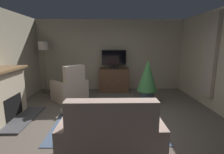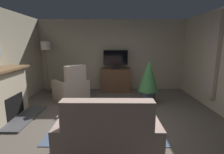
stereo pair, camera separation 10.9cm
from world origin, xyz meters
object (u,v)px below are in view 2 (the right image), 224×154
object	(u,v)px
tv_remote	(103,104)
floor_lamp	(46,50)
tv_cabinet	(115,80)
sofa_floral	(108,139)
television	(116,59)
armchair_by_fireplace	(72,89)
coffee_table	(114,105)
potted_plant_tall_palm_by_window	(148,79)
fireplace	(6,95)
cat	(65,109)

from	to	relation	value
tv_remote	floor_lamp	bearing A→B (deg)	-23.49
tv_cabinet	sofa_floral	bearing A→B (deg)	-92.24
sofa_floral	television	bearing A→B (deg)	87.73
tv_cabinet	armchair_by_fireplace	xyz separation A→B (m)	(-1.42, -1.04, -0.06)
coffee_table	potted_plant_tall_palm_by_window	bearing A→B (deg)	50.08
tv_cabinet	tv_remote	bearing A→B (deg)	-96.49
television	armchair_by_fireplace	size ratio (longest dim) A/B	0.72
fireplace	tv_cabinet	size ratio (longest dim) A/B	1.31
television	sofa_floral	bearing A→B (deg)	-92.27
potted_plant_tall_palm_by_window	television	bearing A→B (deg)	127.67
tv_remote	potted_plant_tall_palm_by_window	bearing A→B (deg)	-107.58
tv_remote	armchair_by_fireplace	world-z (taller)	armchair_by_fireplace
tv_cabinet	floor_lamp	xyz separation A→B (m)	(-2.52, -0.14, 1.15)
coffee_table	armchair_by_fireplace	distance (m)	2.03
tv_remote	cat	distance (m)	1.25
armchair_by_fireplace	television	bearing A→B (deg)	34.79
tv_cabinet	coffee_table	bearing A→B (deg)	-91.61
floor_lamp	fireplace	bearing A→B (deg)	-92.83
tv_remote	fireplace	bearing A→B (deg)	19.65
tv_cabinet	cat	xyz separation A→B (m)	(-1.35, -2.10, -0.33)
potted_plant_tall_palm_by_window	coffee_table	bearing A→B (deg)	-129.92
television	armchair_by_fireplace	world-z (taller)	television
tv_remote	sofa_floral	world-z (taller)	sofa_floral
cat	floor_lamp	xyz separation A→B (m)	(-1.18, 1.96, 1.48)
tv_cabinet	floor_lamp	size ratio (longest dim) A/B	0.59
fireplace	armchair_by_fireplace	bearing A→B (deg)	49.15
tv_cabinet	sofa_floral	world-z (taller)	sofa_floral
coffee_table	cat	bearing A→B (deg)	160.19
tv_remote	floor_lamp	distance (m)	3.55
television	floor_lamp	xyz separation A→B (m)	(-2.52, -0.09, 0.33)
floor_lamp	television	bearing A→B (deg)	1.99
tv_remote	cat	world-z (taller)	tv_remote
coffee_table	sofa_floral	xyz separation A→B (m)	(-0.08, -1.35, -0.04)
coffee_table	tv_remote	world-z (taller)	tv_remote
potted_plant_tall_palm_by_window	tv_remote	bearing A→B (deg)	-133.00
sofa_floral	cat	distance (m)	2.19
coffee_table	potted_plant_tall_palm_by_window	xyz separation A→B (m)	(1.04, 1.25, 0.35)
television	tv_remote	size ratio (longest dim) A/B	5.25
potted_plant_tall_palm_by_window	floor_lamp	bearing A→B (deg)	161.46
tv_remote	sofa_floral	distance (m)	1.25
sofa_floral	armchair_by_fireplace	bearing A→B (deg)	113.75
coffee_table	tv_remote	distance (m)	0.27
tv_cabinet	sofa_floral	xyz separation A→B (m)	(-0.15, -3.92, -0.06)
cat	floor_lamp	size ratio (longest dim) A/B	0.36
fireplace	tv_remote	xyz separation A→B (m)	(2.33, -0.24, -0.13)
television	coffee_table	bearing A→B (deg)	-91.64
fireplace	cat	bearing A→B (deg)	15.01
coffee_table	potted_plant_tall_palm_by_window	world-z (taller)	potted_plant_tall_palm_by_window
fireplace	television	size ratio (longest dim) A/B	1.61
fireplace	tv_remote	bearing A→B (deg)	-5.77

